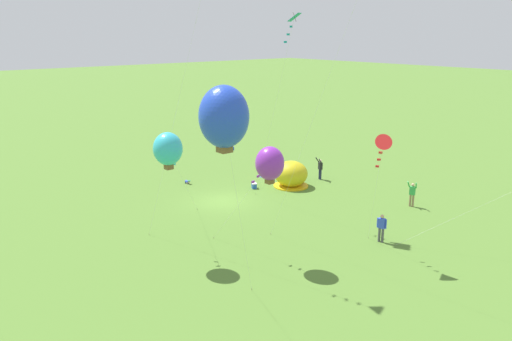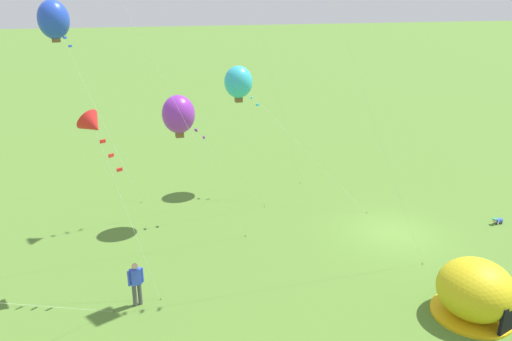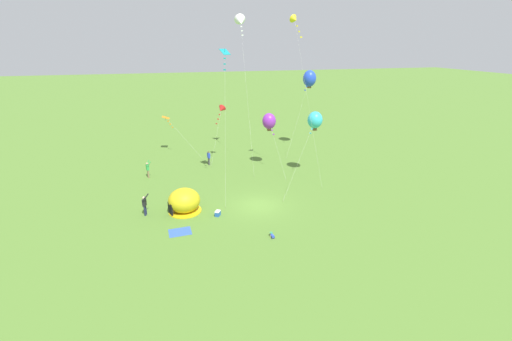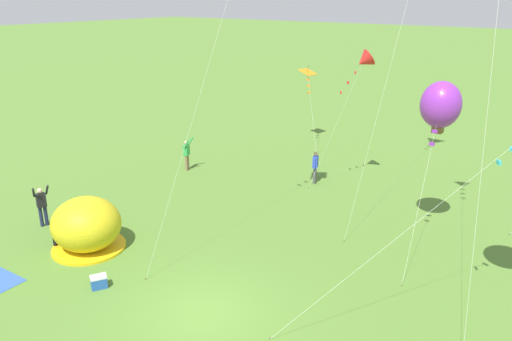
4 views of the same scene
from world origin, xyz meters
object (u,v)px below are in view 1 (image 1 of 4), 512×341
object	(u,v)px
cooler_box	(254,186)
person_flying_kite	(320,168)
kite_red	(383,144)
person_with_toddler	(381,227)
kite_cyan	(168,149)
kite_blue	(224,117)
person_watching_sky	(412,193)
kite_teal	(292,26)
popup_tent	(291,174)
kite_purple	(270,164)
toddler_crawling	(188,182)

from	to	relation	value
cooler_box	person_flying_kite	distance (m)	6.14
cooler_box	kite_red	xyz separation A→B (m)	(2.85, 13.93, 6.15)
person_flying_kite	person_with_toddler	bearing A→B (deg)	58.72
kite_cyan	cooler_box	bearing A→B (deg)	-149.63
kite_red	kite_blue	size ratio (longest dim) A/B	0.67
person_watching_sky	kite_teal	world-z (taller)	kite_teal
person_flying_kite	kite_blue	bearing A→B (deg)	35.14
person_flying_kite	kite_teal	bearing A→B (deg)	29.66
popup_tent	person_with_toddler	distance (m)	11.98
kite_purple	person_flying_kite	bearing A→B (deg)	-146.93
popup_tent	kite_purple	world-z (taller)	kite_purple
kite_red	kite_purple	bearing A→B (deg)	-36.07
kite_cyan	kite_teal	size ratio (longest dim) A/B	0.53
toddler_crawling	kite_red	size ratio (longest dim) A/B	0.08
kite_teal	kite_blue	bearing A→B (deg)	38.26
popup_tent	kite_red	bearing A→B (deg)	66.23
person_with_toddler	kite_red	bearing A→B (deg)	28.06
person_watching_sky	person_with_toddler	size ratio (longest dim) A/B	1.10
popup_tent	kite_teal	xyz separation A→B (m)	(4.71, 4.68, 11.42)
popup_tent	kite_cyan	distance (m)	15.88
person_flying_kite	person_watching_sky	distance (m)	8.87
kite_blue	person_flying_kite	bearing A→B (deg)	-144.86
person_watching_sky	kite_blue	bearing A→B (deg)	15.28
toddler_crawling	kite_cyan	world-z (taller)	kite_cyan
popup_tent	kite_blue	world-z (taller)	kite_blue
kite_teal	person_flying_kite	bearing A→B (deg)	-150.34
person_with_toddler	kite_blue	bearing A→B (deg)	13.15
kite_purple	kite_blue	distance (m)	9.91
kite_blue	kite_teal	world-z (taller)	kite_teal
person_flying_kite	kite_purple	xyz separation A→B (m)	(13.49, 8.79, 4.44)
person_watching_sky	kite_teal	xyz separation A→B (m)	(7.95, -4.34, 11.42)
toddler_crawling	person_with_toddler	world-z (taller)	person_with_toddler
cooler_box	kite_purple	size ratio (longest dim) A/B	0.10
kite_purple	kite_cyan	xyz separation A→B (m)	(3.84, -3.72, 0.69)
kite_red	kite_teal	distance (m)	9.85
toddler_crawling	person_watching_sky	size ratio (longest dim) A/B	0.29
toddler_crawling	person_watching_sky	bearing A→B (deg)	121.74
popup_tent	toddler_crawling	distance (m)	8.50
cooler_box	kite_cyan	bearing A→B (deg)	30.37
person_watching_sky	kite_purple	world-z (taller)	kite_purple
popup_tent	person_with_toddler	xyz separation A→B (m)	(3.61, 11.43, -0.03)
person_flying_kite	kite_blue	xyz separation A→B (m)	(20.58, 14.49, 8.36)
person_flying_kite	person_watching_sky	xyz separation A→B (m)	(-0.00, 8.87, 0.00)
popup_tent	kite_cyan	size ratio (longest dim) A/B	0.40
person_flying_kite	kite_teal	world-z (taller)	kite_teal
person_watching_sky	kite_red	xyz separation A→B (m)	(8.71, 3.40, 5.38)
person_flying_kite	person_with_toddler	distance (m)	13.20
popup_tent	kite_cyan	bearing A→B (deg)	20.28
toddler_crawling	kite_teal	world-z (taller)	kite_teal
kite_red	kite_cyan	world-z (taller)	kite_cyan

